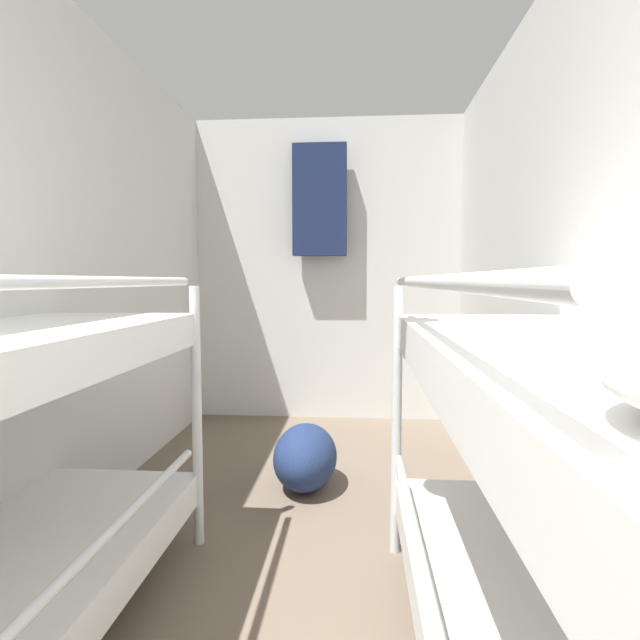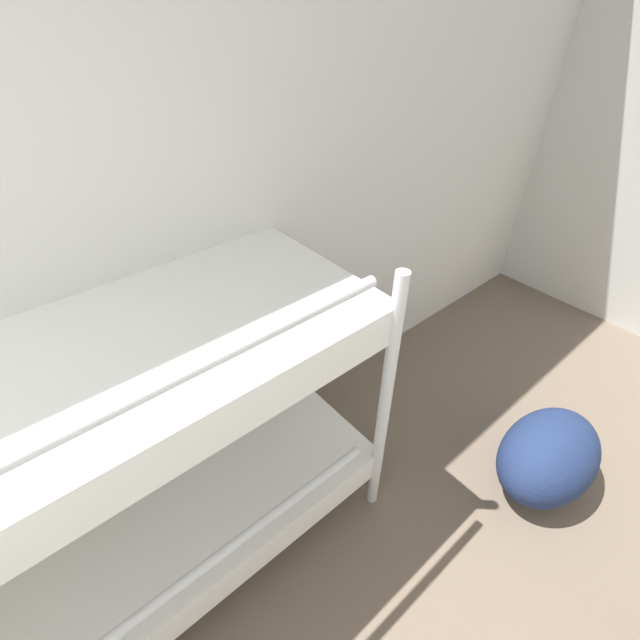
{
  "view_description": "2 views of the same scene",
  "coord_description": "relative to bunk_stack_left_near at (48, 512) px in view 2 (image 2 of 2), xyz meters",
  "views": [
    {
      "loc": [
        0.27,
        0.33,
        1.19
      ],
      "look_at": [
        0.03,
        3.44,
        0.94
      ],
      "focal_mm": 28.0,
      "sensor_mm": 36.0,
      "label": 1
    },
    {
      "loc": [
        0.18,
        1.63,
        1.78
      ],
      "look_at": [
        -0.67,
        2.35,
        0.91
      ],
      "focal_mm": 24.0,
      "sensor_mm": 36.0,
      "label": 2
    }
  ],
  "objects": [
    {
      "name": "wall_left",
      "position": [
        -0.37,
        0.85,
        0.64
      ],
      "size": [
        0.06,
        4.69,
        2.54
      ],
      "color": "silver",
      "rests_on": "ground_plane"
    },
    {
      "name": "duffel_bag",
      "position": [
        0.75,
        1.65,
        -0.44
      ],
      "size": [
        0.36,
        0.54,
        0.36
      ],
      "color": "navy",
      "rests_on": "ground_plane"
    },
    {
      "name": "bunk_stack_left_near",
      "position": [
        0.0,
        0.0,
        0.0
      ],
      "size": [
        0.7,
        1.92,
        1.2
      ],
      "color": "silver",
      "rests_on": "ground_plane"
    }
  ]
}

